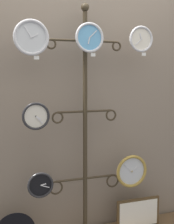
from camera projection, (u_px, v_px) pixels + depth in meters
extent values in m
cube|color=gray|center=(79.00, 86.00, 2.84)|extent=(4.40, 0.04, 2.80)
cylinder|color=#382D1E|center=(85.00, 130.00, 2.73)|extent=(0.04, 0.04, 2.01)
sphere|color=#382D1E|center=(85.00, 7.00, 2.61)|extent=(0.07, 0.07, 0.07)
cylinder|color=#382D1E|center=(68.00, 40.00, 2.59)|extent=(0.29, 0.02, 0.02)
torus|color=#382D1E|center=(51.00, 44.00, 2.55)|extent=(0.09, 0.02, 0.09)
cylinder|color=#382D1E|center=(101.00, 41.00, 2.69)|extent=(0.29, 0.02, 0.02)
torus|color=#382D1E|center=(117.00, 46.00, 2.74)|extent=(0.09, 0.02, 0.09)
cylinder|color=#382D1E|center=(72.00, 112.00, 2.67)|extent=(0.25, 0.02, 0.02)
torus|color=#382D1E|center=(58.00, 118.00, 2.64)|extent=(0.10, 0.02, 0.10)
cylinder|color=#382D1E|center=(98.00, 111.00, 2.75)|extent=(0.25, 0.02, 0.02)
torus|color=#382D1E|center=(111.00, 115.00, 2.80)|extent=(0.10, 0.02, 0.10)
cylinder|color=#382D1E|center=(71.00, 180.00, 2.74)|extent=(0.27, 0.02, 0.02)
torus|color=#382D1E|center=(56.00, 188.00, 2.70)|extent=(0.12, 0.02, 0.12)
cylinder|color=#382D1E|center=(99.00, 177.00, 2.83)|extent=(0.27, 0.02, 0.02)
torus|color=#382D1E|center=(113.00, 181.00, 2.88)|extent=(0.12, 0.02, 0.12)
cylinder|color=silver|center=(31.00, 38.00, 2.40)|extent=(0.25, 0.02, 0.25)
torus|color=silver|center=(31.00, 37.00, 2.38)|extent=(0.28, 0.03, 0.28)
cylinder|color=silver|center=(31.00, 37.00, 2.38)|extent=(0.02, 0.01, 0.02)
cube|color=silver|center=(35.00, 35.00, 2.39)|extent=(0.06, 0.00, 0.04)
cube|color=silver|center=(28.00, 32.00, 2.37)|extent=(0.06, 0.00, 0.09)
cylinder|color=#60A8DB|center=(89.00, 38.00, 2.54)|extent=(0.22, 0.02, 0.22)
torus|color=silver|center=(90.00, 38.00, 2.53)|extent=(0.24, 0.02, 0.24)
cylinder|color=silver|center=(90.00, 38.00, 2.53)|extent=(0.01, 0.01, 0.01)
cube|color=silver|center=(89.00, 41.00, 2.53)|extent=(0.02, 0.00, 0.05)
cube|color=silver|center=(93.00, 34.00, 2.54)|extent=(0.07, 0.00, 0.06)
cylinder|color=silver|center=(140.00, 39.00, 2.72)|extent=(0.21, 0.02, 0.21)
torus|color=silver|center=(141.00, 39.00, 2.70)|extent=(0.23, 0.02, 0.23)
cylinder|color=silver|center=(141.00, 39.00, 2.70)|extent=(0.01, 0.01, 0.01)
cube|color=silver|center=(141.00, 36.00, 2.70)|extent=(0.02, 0.00, 0.05)
cube|color=silver|center=(138.00, 42.00, 2.69)|extent=(0.06, 0.00, 0.06)
cylinder|color=silver|center=(36.00, 116.00, 2.47)|extent=(0.20, 0.02, 0.20)
torus|color=#262628|center=(36.00, 116.00, 2.46)|extent=(0.22, 0.02, 0.22)
cylinder|color=#262628|center=(36.00, 116.00, 2.46)|extent=(0.01, 0.01, 0.01)
cube|color=silver|center=(39.00, 118.00, 2.46)|extent=(0.05, 0.00, 0.03)
cube|color=silver|center=(39.00, 120.00, 2.47)|extent=(0.06, 0.00, 0.06)
cylinder|color=black|center=(40.00, 185.00, 2.57)|extent=(0.20, 0.02, 0.20)
torus|color=#262628|center=(41.00, 185.00, 2.56)|extent=(0.22, 0.02, 0.22)
cylinder|color=#262628|center=(41.00, 185.00, 2.56)|extent=(0.01, 0.01, 0.01)
cube|color=silver|center=(43.00, 184.00, 2.56)|extent=(0.05, 0.00, 0.02)
cube|color=silver|center=(45.00, 186.00, 2.57)|extent=(0.08, 0.00, 0.03)
cylinder|color=silver|center=(131.00, 171.00, 2.84)|extent=(0.27, 0.02, 0.27)
torus|color=#A58438|center=(132.00, 171.00, 2.82)|extent=(0.30, 0.03, 0.30)
cylinder|color=#A58438|center=(132.00, 171.00, 2.82)|extent=(0.02, 0.01, 0.02)
cube|color=silver|center=(135.00, 169.00, 2.83)|extent=(0.06, 0.00, 0.05)
cube|color=silver|center=(128.00, 168.00, 2.81)|extent=(0.08, 0.00, 0.08)
cube|color=#4C381E|center=(138.00, 213.00, 2.93)|extent=(0.44, 0.02, 0.29)
cube|color=white|center=(139.00, 214.00, 2.92)|extent=(0.39, 0.00, 0.25)
cube|color=white|center=(37.00, 58.00, 2.42)|extent=(0.04, 0.00, 0.03)
cube|color=white|center=(93.00, 55.00, 2.56)|extent=(0.04, 0.00, 0.03)
cube|color=white|center=(144.00, 54.00, 2.73)|extent=(0.04, 0.00, 0.03)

